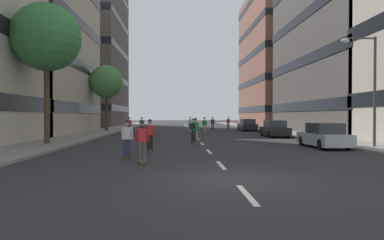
# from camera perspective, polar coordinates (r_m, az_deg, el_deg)

# --- Properties ---
(ground_plane) EXTENTS (184.85, 184.85, 0.00)m
(ground_plane) POSITION_cam_1_polar(r_m,az_deg,el_deg) (41.23, -0.14, -1.95)
(ground_plane) COLOR #28282B
(sidewalk_left) EXTENTS (3.73, 84.72, 0.14)m
(sidewalk_left) POSITION_cam_1_polar(r_m,az_deg,el_deg) (45.85, -13.39, -1.61)
(sidewalk_left) COLOR gray
(sidewalk_left) RESTS_ON ground_plane
(sidewalk_right) EXTENTS (3.73, 84.72, 0.14)m
(sidewalk_right) POSITION_cam_1_polar(r_m,az_deg,el_deg) (46.63, 12.46, -1.57)
(sidewalk_right) COLOR gray
(sidewalk_right) RESTS_ON ground_plane
(lane_markings) EXTENTS (0.16, 72.20, 0.01)m
(lane_markings) POSITION_cam_1_polar(r_m,az_deg,el_deg) (43.42, -0.27, -1.81)
(lane_markings) COLOR silver
(lane_markings) RESTS_ON ground_plane
(building_left_mid) EXTENTS (13.40, 18.35, 27.62)m
(building_left_mid) POSITION_cam_1_polar(r_m,az_deg,el_deg) (42.74, -27.31, 16.90)
(building_left_mid) COLOR #B2A893
(building_left_mid) RESTS_ON ground_plane
(building_left_far) EXTENTS (13.40, 19.72, 26.89)m
(building_left_far) POSITION_cam_1_polar(r_m,az_deg,el_deg) (67.25, -17.59, 10.66)
(building_left_far) COLOR #4C4744
(building_left_far) RESTS_ON ground_plane
(building_right_mid) EXTENTS (13.40, 22.27, 19.96)m
(building_right_mid) POSITION_cam_1_polar(r_m,az_deg,el_deg) (43.39, 26.39, 11.46)
(building_right_mid) COLOR #4C4744
(building_right_mid) RESTS_ON ground_plane
(building_right_far) EXTENTS (13.40, 22.87, 25.58)m
(building_right_far) POSITION_cam_1_polar(r_m,az_deg,el_deg) (68.12, 15.30, 9.99)
(building_right_far) COLOR brown
(building_right_far) RESTS_ON ground_plane
(parked_car_near) EXTENTS (1.82, 4.40, 1.52)m
(parked_car_near) POSITION_cam_1_polar(r_m,az_deg,el_deg) (22.23, 21.43, -2.58)
(parked_car_near) COLOR #B2B7BF
(parked_car_near) RESTS_ON ground_plane
(parked_car_mid) EXTENTS (1.82, 4.40, 1.52)m
(parked_car_mid) POSITION_cam_1_polar(r_m,az_deg,el_deg) (43.64, 9.36, -0.89)
(parked_car_mid) COLOR black
(parked_car_mid) RESTS_ON ground_plane
(parked_car_far) EXTENTS (1.82, 4.40, 1.52)m
(parked_car_far) POSITION_cam_1_polar(r_m,az_deg,el_deg) (32.03, 13.81, -1.52)
(parked_car_far) COLOR black
(parked_car_far) RESTS_ON ground_plane
(street_tree_near) EXTENTS (4.00, 4.00, 7.94)m
(street_tree_near) POSITION_cam_1_polar(r_m,az_deg,el_deg) (42.53, -14.31, 6.27)
(street_tree_near) COLOR #4C3823
(street_tree_near) RESTS_ON sidewalk_left
(street_tree_mid) EXTENTS (4.46, 4.46, 9.22)m
(street_tree_mid) POSITION_cam_1_polar(r_m,az_deg,el_deg) (24.75, -23.42, 12.65)
(street_tree_mid) COLOR #4C3823
(street_tree_mid) RESTS_ON sidewalk_left
(streetlamp_right) EXTENTS (2.13, 0.30, 6.50)m
(streetlamp_right) POSITION_cam_1_polar(r_m,az_deg,el_deg) (22.62, 27.76, 6.16)
(streetlamp_right) COLOR #3F3F44
(streetlamp_right) RESTS_ON sidewalk_right
(skater_0) EXTENTS (0.56, 0.92, 1.78)m
(skater_0) POSITION_cam_1_polar(r_m,az_deg,el_deg) (45.63, 3.51, -0.41)
(skater_0) COLOR brown
(skater_0) RESTS_ON ground_plane
(skater_1) EXTENTS (0.57, 0.92, 1.78)m
(skater_1) POSITION_cam_1_polar(r_m,az_deg,el_deg) (46.34, -0.29, -0.43)
(skater_1) COLOR brown
(skater_1) RESTS_ON ground_plane
(skater_2) EXTENTS (0.54, 0.91, 1.78)m
(skater_2) POSITION_cam_1_polar(r_m,az_deg,el_deg) (41.51, -8.50, -0.58)
(skater_2) COLOR brown
(skater_2) RESTS_ON ground_plane
(skater_3) EXTENTS (0.54, 0.91, 1.78)m
(skater_3) POSITION_cam_1_polar(r_m,az_deg,el_deg) (38.01, 2.15, -0.66)
(skater_3) COLOR brown
(skater_3) RESTS_ON ground_plane
(skater_4) EXTENTS (0.56, 0.92, 1.78)m
(skater_4) POSITION_cam_1_polar(r_m,az_deg,el_deg) (14.01, -8.46, -3.32)
(skater_4) COLOR brown
(skater_4) RESTS_ON ground_plane
(skater_5) EXTENTS (0.57, 0.92, 1.78)m
(skater_5) POSITION_cam_1_polar(r_m,az_deg,el_deg) (28.19, 0.62, -1.23)
(skater_5) COLOR brown
(skater_5) RESTS_ON ground_plane
(skater_6) EXTENTS (0.53, 0.90, 1.78)m
(skater_6) POSITION_cam_1_polar(r_m,az_deg,el_deg) (38.73, -10.61, -0.64)
(skater_6) COLOR brown
(skater_6) RESTS_ON ground_plane
(skater_7) EXTENTS (0.53, 0.90, 1.78)m
(skater_7) POSITION_cam_1_polar(r_m,az_deg,el_deg) (18.72, -7.13, -2.28)
(skater_7) COLOR brown
(skater_7) RESTS_ON ground_plane
(skater_8) EXTENTS (0.56, 0.92, 1.78)m
(skater_8) POSITION_cam_1_polar(r_m,az_deg,el_deg) (49.96, 6.17, -0.31)
(skater_8) COLOR brown
(skater_8) RESTS_ON ground_plane
(skater_9) EXTENTS (0.53, 0.90, 1.78)m
(skater_9) POSITION_cam_1_polar(r_m,az_deg,el_deg) (15.69, -10.92, -2.89)
(skater_9) COLOR brown
(skater_9) RESTS_ON ground_plane
(skater_10) EXTENTS (0.57, 0.92, 1.78)m
(skater_10) POSITION_cam_1_polar(r_m,az_deg,el_deg) (24.71, 0.24, -1.45)
(skater_10) COLOR brown
(skater_10) RESTS_ON ground_plane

